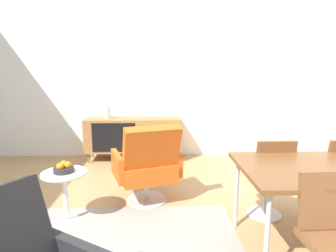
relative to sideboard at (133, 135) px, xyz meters
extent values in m
plane|color=tan|center=(0.53, -2.30, -0.44)|extent=(8.32, 8.32, 0.00)
cube|color=white|center=(0.53, 0.30, 0.96)|extent=(6.80, 0.12, 2.80)
cube|color=olive|center=(0.00, 0.00, 0.00)|extent=(1.60, 0.44, 0.56)
cube|color=black|center=(-0.30, -0.22, 0.00)|extent=(0.70, 0.01, 0.48)
cylinder|color=olive|center=(-0.74, -0.17, -0.36)|extent=(0.03, 0.03, 0.16)
cylinder|color=olive|center=(0.74, -0.17, -0.36)|extent=(0.03, 0.03, 0.16)
cylinder|color=olive|center=(-0.74, 0.17, -0.36)|extent=(0.03, 0.03, 0.16)
cylinder|color=olive|center=(0.74, 0.17, -0.36)|extent=(0.03, 0.03, 0.16)
cylinder|color=beige|center=(-0.43, 0.00, 0.37)|extent=(0.12, 0.12, 0.18)
cylinder|color=beige|center=(-0.43, 0.00, 0.51)|extent=(0.04, 0.04, 0.10)
cylinder|color=#B7B7BC|center=(1.19, -2.99, -0.09)|extent=(0.04, 0.04, 0.70)
cylinder|color=#B7B7BC|center=(1.19, -2.21, -0.09)|extent=(0.04, 0.04, 0.70)
cube|color=brown|center=(1.56, -1.98, 0.01)|extent=(0.41, 0.41, 0.05)
cube|color=brown|center=(1.56, -2.16, 0.23)|extent=(0.38, 0.09, 0.38)
cylinder|color=#B7B7BC|center=(1.56, -1.98, -0.23)|extent=(0.04, 0.04, 0.42)
cylinder|color=#B7B7BC|center=(1.56, -1.98, -0.43)|extent=(0.36, 0.36, 0.01)
cube|color=brown|center=(1.55, -3.04, 0.23)|extent=(0.38, 0.10, 0.38)
cube|color=brown|center=(2.26, -1.98, 0.01)|extent=(0.40, 0.40, 0.05)
cylinder|color=#B7B7BC|center=(2.26, -1.98, -0.23)|extent=(0.04, 0.04, 0.42)
cylinder|color=#B7B7BC|center=(2.26, -1.98, -0.43)|extent=(0.36, 0.36, 0.01)
cube|color=#D85919|center=(0.29, -1.61, -0.06)|extent=(0.74, 0.72, 0.20)
cube|color=#D85919|center=(0.37, -1.84, 0.25)|extent=(0.65, 0.44, 0.51)
cube|color=#D85919|center=(0.61, -1.51, 0.02)|extent=(0.21, 0.50, 0.28)
cube|color=#D85919|center=(-0.02, -1.71, 0.02)|extent=(0.21, 0.50, 0.28)
cylinder|color=#B7B7BC|center=(0.29, -1.61, -0.30)|extent=(0.06, 0.06, 0.28)
cylinder|color=#B7B7BC|center=(0.29, -1.61, -0.43)|extent=(0.48, 0.48, 0.02)
cylinder|color=white|center=(-0.49, -2.06, 0.07)|extent=(0.44, 0.44, 0.02)
cylinder|color=white|center=(-0.49, -2.06, -0.19)|extent=(0.05, 0.05, 0.50)
cone|color=white|center=(-0.49, -2.06, -0.43)|extent=(0.32, 0.32, 0.02)
cylinder|color=#262628|center=(-0.49, -2.06, 0.11)|extent=(0.20, 0.20, 0.05)
sphere|color=orange|center=(-0.45, -2.05, 0.15)|extent=(0.07, 0.07, 0.07)
sphere|color=orange|center=(-0.50, -2.02, 0.15)|extent=(0.07, 0.07, 0.07)
sphere|color=orange|center=(-0.51, -2.09, 0.15)|extent=(0.07, 0.07, 0.07)
camera|label=1|loc=(0.46, -4.75, 1.05)|focal=30.40mm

